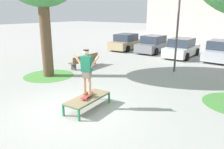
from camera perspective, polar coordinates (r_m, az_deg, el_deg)
ground_plane at (r=8.47m, az=-9.24°, el=-8.88°), size 120.00×120.00×0.00m
skate_box at (r=8.32m, az=-6.26°, el=-6.13°), size 0.92×1.96×0.46m
skateboard at (r=8.27m, az=-6.29°, el=-5.34°), size 0.44×0.82×0.09m
skater at (r=7.97m, az=-6.49°, el=1.35°), size 0.97×0.40×1.69m
grass_patch_near_left at (r=13.18m, az=-15.82°, el=-0.27°), size 2.79×2.79×0.01m
car_tan at (r=21.68m, az=3.72°, el=8.23°), size 2.08×4.28×1.50m
car_grey at (r=20.50m, az=10.65°, el=7.57°), size 1.93×4.21×1.50m
car_white at (r=18.84m, az=17.41°, el=6.42°), size 1.96×4.22×1.50m
car_silver at (r=18.59m, az=26.05°, el=5.43°), size 1.98×4.23×1.50m
park_bench at (r=14.66m, az=-7.05°, el=3.58°), size 0.53×2.41×0.83m
light_post at (r=13.64m, az=16.81°, el=16.45°), size 0.36×0.36×5.83m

